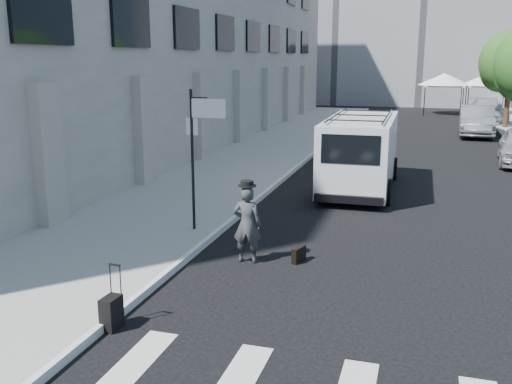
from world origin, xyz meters
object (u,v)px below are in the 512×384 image
Objects in this scene: businessman at (247,225)px; briefcase at (299,254)px; parked_car_c at (487,111)px; cargo_van at (361,152)px; suitcase at (111,313)px; parked_car_b at (476,121)px.

briefcase is (1.09, 0.32, -0.68)m from businessman.
businessman reaches higher than parked_car_c.
briefcase is 0.07× the size of cargo_van.
cargo_van reaches higher than suitcase.
cargo_van is at bearing -105.68° from parked_car_b.
businessman is 0.26× the size of cargo_van.
briefcase is 0.09× the size of parked_car_b.
businessman is 0.31× the size of parked_car_c.
suitcase is 12.14m from cargo_van.
parked_car_b is at bearing 77.36° from suitcase.
businessman is at bearing -103.40° from parked_car_b.
businessman reaches higher than briefcase.
cargo_van reaches higher than businessman.
briefcase is 4.60m from suitcase.
businessman is 3.91m from suitcase.
parked_car_c is (8.70, 34.34, 0.52)m from suitcase.
parked_car_b is (6.32, 23.60, -0.00)m from businessman.
cargo_van is 1.17× the size of parked_car_c.
parked_car_c reaches higher than briefcase.
businessman is 8.26m from cargo_van.
cargo_van reaches higher than parked_car_b.
briefcase is 7.88m from cargo_van.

